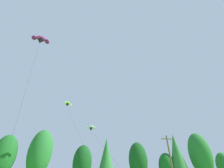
{
  "coord_description": "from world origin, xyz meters",
  "views": [
    {
      "loc": [
        -1.22,
        6.83,
        2.36
      ],
      "look_at": [
        1.34,
        24.05,
        13.54
      ],
      "focal_mm": 24.16,
      "sensor_mm": 36.0,
      "label": 1
    }
  ],
  "objects_px": {
    "utility_pole": "(171,162)",
    "parafoil_kite_mid_lime_white": "(68,104)",
    "parafoil_kite_high_magenta": "(41,40)",
    "parafoil_kite_far_white": "(91,128)"
  },
  "relations": [
    {
      "from": "utility_pole",
      "to": "parafoil_kite_mid_lime_white",
      "type": "height_order",
      "value": "parafoil_kite_mid_lime_white"
    },
    {
      "from": "utility_pole",
      "to": "parafoil_kite_far_white",
      "type": "height_order",
      "value": "parafoil_kite_far_white"
    },
    {
      "from": "parafoil_kite_high_magenta",
      "to": "parafoil_kite_mid_lime_white",
      "type": "distance_m",
      "value": 15.15
    },
    {
      "from": "parafoil_kite_mid_lime_white",
      "to": "parafoil_kite_far_white",
      "type": "relative_size",
      "value": 0.84
    },
    {
      "from": "parafoil_kite_mid_lime_white",
      "to": "parafoil_kite_far_white",
      "type": "bearing_deg",
      "value": 51.58
    },
    {
      "from": "parafoil_kite_high_magenta",
      "to": "parafoil_kite_far_white",
      "type": "distance_m",
      "value": 25.05
    },
    {
      "from": "utility_pole",
      "to": "parafoil_kite_mid_lime_white",
      "type": "bearing_deg",
      "value": 160.35
    },
    {
      "from": "utility_pole",
      "to": "parafoil_kite_mid_lime_white",
      "type": "relative_size",
      "value": 0.56
    },
    {
      "from": "parafoil_kite_mid_lime_white",
      "to": "utility_pole",
      "type": "bearing_deg",
      "value": -19.65
    },
    {
      "from": "utility_pole",
      "to": "parafoil_kite_far_white",
      "type": "distance_m",
      "value": 22.16
    }
  ]
}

